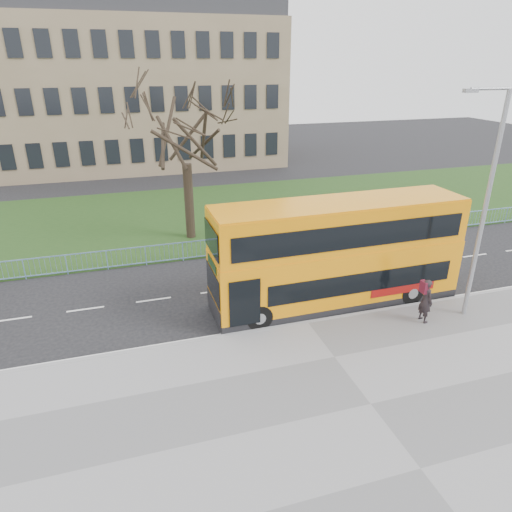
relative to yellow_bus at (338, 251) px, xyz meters
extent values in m
plane|color=black|center=(-1.94, 0.07, -2.52)|extent=(120.00, 120.00, 0.00)
cube|color=slate|center=(-1.94, -6.68, -2.46)|extent=(80.00, 10.50, 0.12)
cube|color=gray|center=(-1.94, -1.48, -2.45)|extent=(80.00, 0.20, 0.14)
cube|color=#1C3B15|center=(-1.94, 14.37, -2.48)|extent=(80.00, 15.40, 0.08)
cube|color=#7C694F|center=(-6.94, 35.07, 4.48)|extent=(30.00, 15.00, 14.00)
cube|color=orange|center=(0.00, 0.01, -1.09)|extent=(11.23, 2.79, 2.08)
cube|color=orange|center=(0.00, 0.01, 0.13)|extent=(11.23, 2.79, 0.36)
cube|color=orange|center=(0.00, 0.01, 1.24)|extent=(11.17, 2.73, 1.87)
cube|color=black|center=(0.65, -1.32, -1.01)|extent=(8.64, 0.13, 0.91)
cube|color=black|center=(0.01, -1.31, 1.15)|extent=(10.31, 0.15, 1.01)
cylinder|color=black|center=(-3.99, -1.23, -1.96)|extent=(1.11, 0.31, 1.11)
cylinder|color=black|center=(3.27, -1.16, -1.96)|extent=(1.11, 0.31, 1.11)
imported|color=black|center=(2.75, -2.80, -1.44)|extent=(0.49, 0.72, 1.91)
cylinder|color=#92949A|center=(4.84, -2.79, 2.20)|extent=(0.18, 0.18, 9.19)
cylinder|color=#92949A|center=(4.04, -2.74, 6.79)|extent=(1.61, 0.20, 0.11)
cube|color=#92949A|center=(3.24, -2.70, 6.74)|extent=(0.53, 0.23, 0.14)
camera|label=1|loc=(-8.80, -16.64, 7.71)|focal=32.00mm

